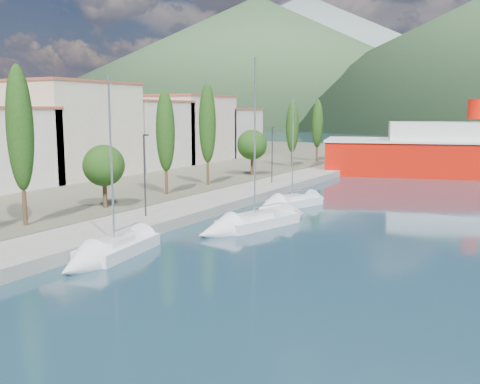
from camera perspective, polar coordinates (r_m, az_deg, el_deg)
The scene contains 9 objects.
ground at distance 136.19m, azimuth 22.58°, elevation 4.39°, with size 1400.00×1400.00×0.00m, color #1C3949.
quay at distance 48.84m, azimuth -2.27°, elevation -0.97°, with size 5.00×88.00×0.80m, color gray.
land_strip at distance 81.70m, azimuth -21.64°, elevation 2.28°, with size 70.00×148.00×0.70m, color #565644.
town_buildings at distance 70.95m, azimuth -13.60°, elevation 6.00°, with size 9.20×69.20×11.30m.
tree_row at distance 55.23m, azimuth -4.57°, elevation 5.91°, with size 3.67×63.85×10.98m.
lamp_posts at distance 39.57m, azimuth -10.62°, elevation 2.01°, with size 0.15×44.92×6.06m.
sailboat_near at distance 31.69m, azimuth -14.85°, elevation -6.73°, with size 3.55×8.35×11.62m.
sailboat_mid at distance 38.43m, azimuth -0.31°, elevation -3.73°, with size 4.86×9.56×13.31m.
sailboat_far at distance 47.53m, azimuth 4.41°, elevation -1.38°, with size 4.49×7.56×10.58m.
Camera 1 is at (16.35, -14.94, 8.56)m, focal length 40.00 mm.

